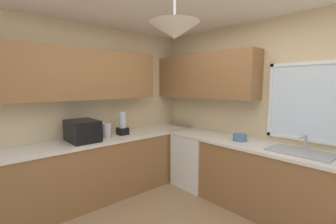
# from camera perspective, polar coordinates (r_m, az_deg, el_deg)

# --- Properties ---
(room_shell) EXTENTS (3.96, 3.58, 2.61)m
(room_shell) POSITION_cam_1_polar(r_m,az_deg,el_deg) (3.03, -1.22, 9.67)
(room_shell) COLOR beige
(room_shell) RESTS_ON ground_plane
(counter_run_left) EXTENTS (0.65, 3.19, 0.89)m
(counter_run_left) POSITION_cam_1_polar(r_m,az_deg,el_deg) (3.63, -16.65, -13.14)
(counter_run_left) COLOR olive
(counter_run_left) RESTS_ON ground_plane
(counter_run_back) EXTENTS (3.05, 0.65, 0.89)m
(counter_run_back) POSITION_cam_1_polar(r_m,az_deg,el_deg) (3.35, 22.92, -15.13)
(counter_run_back) COLOR olive
(counter_run_back) RESTS_ON ground_plane
(dishwasher) EXTENTS (0.60, 0.60, 0.84)m
(dishwasher) POSITION_cam_1_polar(r_m,az_deg,el_deg) (3.93, 6.94, -11.72)
(dishwasher) COLOR white
(dishwasher) RESTS_ON ground_plane
(microwave) EXTENTS (0.48, 0.36, 0.29)m
(microwave) POSITION_cam_1_polar(r_m,az_deg,el_deg) (3.39, -20.37, -4.35)
(microwave) COLOR black
(microwave) RESTS_ON counter_run_left
(kettle) EXTENTS (0.13, 0.13, 0.21)m
(kettle) POSITION_cam_1_polar(r_m,az_deg,el_deg) (3.52, -14.95, -4.41)
(kettle) COLOR #B7B7BC
(kettle) RESTS_ON counter_run_left
(sink_assembly) EXTENTS (0.67, 0.40, 0.19)m
(sink_assembly) POSITION_cam_1_polar(r_m,az_deg,el_deg) (3.08, 29.85, -8.51)
(sink_assembly) COLOR #9EA0A5
(sink_assembly) RESTS_ON counter_run_back
(bowl) EXTENTS (0.19, 0.19, 0.09)m
(bowl) POSITION_cam_1_polar(r_m,az_deg,el_deg) (3.38, 17.32, -6.02)
(bowl) COLOR #4C7099
(bowl) RESTS_ON counter_run_back
(blender_appliance) EXTENTS (0.15, 0.15, 0.36)m
(blender_appliance) POSITION_cam_1_polar(r_m,az_deg,el_deg) (3.66, -11.16, -3.01)
(blender_appliance) COLOR black
(blender_appliance) RESTS_ON counter_run_left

